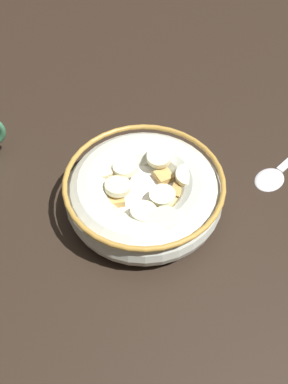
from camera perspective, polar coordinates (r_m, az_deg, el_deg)
The scene contains 3 objects.
ground_plane at distance 50.67cm, azimuth 0.00°, elevation -2.82°, with size 136.97×136.97×2.00cm, color black.
cereal_bowl at distance 47.56cm, azimuth 0.00°, elevation -0.09°, with size 18.32×18.32×5.60cm.
spoon at distance 55.86cm, azimuth 18.08°, elevation 2.78°, with size 13.70×9.69×0.80cm.
Camera 1 is at (-6.21, -28.97, 40.10)cm, focal length 38.40 mm.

